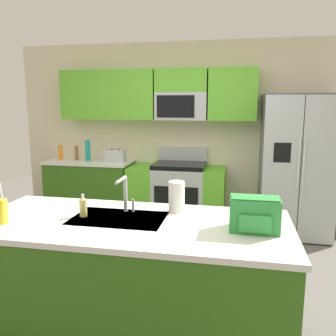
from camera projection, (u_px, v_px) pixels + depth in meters
ground_plane at (156, 287)px, 3.34m from camera, size 9.00×9.00×0.00m
kitchen_wall_unit at (179, 121)px, 5.12m from camera, size 5.20×0.43×2.60m
back_counter at (91, 190)px, 5.28m from camera, size 1.26×0.63×0.90m
range_oven at (177, 194)px, 5.03m from camera, size 1.36×0.61×1.10m
refrigerator at (296, 166)px, 4.56m from camera, size 0.90×0.76×1.85m
island_counter at (131, 279)px, 2.58m from camera, size 2.28×0.98×0.90m
toaster at (115, 156)px, 5.05m from camera, size 0.28×0.16×0.18m
pepper_mill at (77, 153)px, 5.22m from camera, size 0.05×0.05×0.21m
bottle_teal at (88, 151)px, 5.14m from camera, size 0.07×0.07×0.30m
bottle_orange at (61, 152)px, 5.24m from camera, size 0.07×0.07×0.22m
sink_faucet at (125, 191)px, 2.67m from camera, size 0.09×0.21×0.28m
drink_cup_yellow at (1, 211)px, 2.44m from camera, size 0.08×0.08×0.29m
soap_dispenser at (83, 207)px, 2.59m from camera, size 0.06×0.06×0.17m
paper_towel_roll at (177, 197)px, 2.70m from camera, size 0.12×0.12×0.24m
backpack at (255, 213)px, 2.30m from camera, size 0.32×0.22×0.23m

